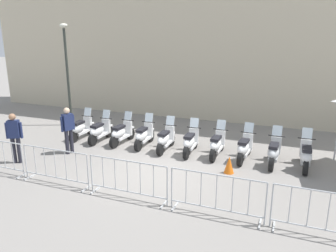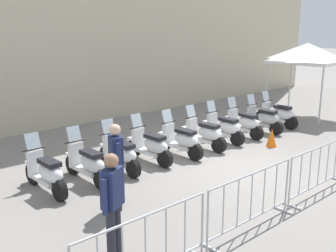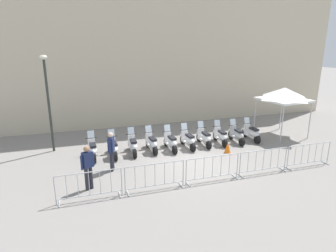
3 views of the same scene
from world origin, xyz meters
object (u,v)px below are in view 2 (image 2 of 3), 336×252
object	(u,v)px
officer_mid_plaza	(116,162)
canopy_tent	(307,53)
traffic_cone	(272,138)
motorcycle_3	(151,146)
motorcycle_8	(263,119)
motorcycle_0	(47,173)
barrier_segment_0	(146,251)
motorcycle_4	(181,140)
motorcycle_6	(224,128)
barrier_segment_2	(319,170)
motorcycle_2	(121,154)
motorcycle_1	(88,164)
motorcycle_7	(244,123)
officer_near_row_end	(113,201)
motorcycle_9	(278,115)
motorcycle_5	(205,134)
barrier_segment_1	(251,201)

from	to	relation	value
officer_mid_plaza	canopy_tent	xyz separation A→B (m)	(10.43, 0.63, 1.53)
traffic_cone	motorcycle_3	bearing A→B (deg)	153.01
motorcycle_8	officer_mid_plaza	distance (m)	7.30
motorcycle_0	barrier_segment_0	world-z (taller)	motorcycle_0
motorcycle_4	officer_mid_plaza	distance (m)	3.60
canopy_tent	traffic_cone	size ratio (longest dim) A/B	5.29
motorcycle_6	canopy_tent	distance (m)	5.53
motorcycle_0	motorcycle_6	bearing A→B (deg)	-6.99
motorcycle_4	barrier_segment_0	xyz separation A→B (m)	(-4.71, -3.23, 0.07)
motorcycle_4	motorcycle_8	distance (m)	3.90
barrier_segment_2	canopy_tent	bearing A→B (deg)	25.20
motorcycle_2	officer_mid_plaza	xyz separation A→B (m)	(-1.44, -1.49, 0.53)
motorcycle_1	canopy_tent	size ratio (longest dim) A/B	0.59
motorcycle_3	motorcycle_0	bearing A→B (deg)	173.77
motorcycle_3	motorcycle_6	size ratio (longest dim) A/B	1.00
motorcycle_2	barrier_segment_2	xyz separation A→B (m)	(1.93, -4.18, 0.07)
motorcycle_3	motorcycle_6	xyz separation A→B (m)	(2.90, -0.39, 0.00)
motorcycle_0	traffic_cone	xyz separation A→B (m)	(6.35, -2.07, -0.18)
motorcycle_6	traffic_cone	size ratio (longest dim) A/B	3.13
motorcycle_2	barrier_segment_0	xyz separation A→B (m)	(-2.78, -3.58, 0.07)
motorcycle_7	officer_near_row_end	xyz separation A→B (m)	(-7.50, -2.16, 0.53)
motorcycle_7	canopy_tent	world-z (taller)	canopy_tent
motorcycle_4	motorcycle_9	world-z (taller)	same
officer_mid_plaza	canopy_tent	distance (m)	10.57
motorcycle_5	officer_near_row_end	world-z (taller)	officer_near_row_end
motorcycle_6	motorcycle_8	world-z (taller)	same
motorcycle_6	barrier_segment_1	distance (m)	5.48
traffic_cone	officer_near_row_end	bearing A→B (deg)	-172.34
motorcycle_6	motorcycle_7	xyz separation A→B (m)	(0.96, -0.14, 0.00)
motorcycle_2	traffic_cone	size ratio (longest dim) A/B	3.13
motorcycle_5	officer_near_row_end	xyz separation A→B (m)	(-5.56, -2.34, 0.53)
barrier_segment_1	motorcycle_2	bearing A→B (deg)	83.81
motorcycle_1	motorcycle_4	bearing A→B (deg)	-7.90
motorcycle_5	barrier_segment_1	distance (m)	4.78
motorcycle_3	motorcycle_1	bearing A→B (deg)	175.94
motorcycle_0	motorcycle_3	distance (m)	2.93
motorcycle_1	motorcycle_7	bearing A→B (deg)	-6.63
officer_mid_plaza	barrier_segment_1	bearing A→B (deg)	-66.91
motorcycle_1	motorcycle_5	size ratio (longest dim) A/B	1.00
motorcycle_5	officer_mid_plaza	distance (m)	4.50
motorcycle_7	barrier_segment_0	distance (m)	8.17
motorcycle_0	officer_mid_plaza	distance (m)	1.86
motorcycle_2	motorcycle_0	bearing A→B (deg)	173.24
motorcycle_0	motorcycle_4	size ratio (longest dim) A/B	1.00
motorcycle_6	barrier_segment_1	world-z (taller)	motorcycle_6
barrier_segment_2	officer_near_row_end	distance (m)	4.82
motorcycle_7	motorcycle_9	bearing A→B (deg)	-7.28
motorcycle_3	motorcycle_6	bearing A→B (deg)	-7.75
motorcycle_1	motorcycle_9	size ratio (longest dim) A/B	1.00
traffic_cone	motorcycle_0	bearing A→B (deg)	161.96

